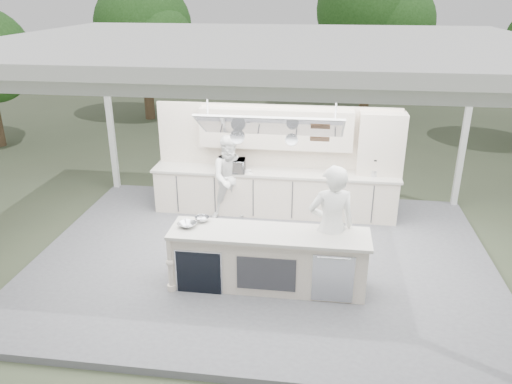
# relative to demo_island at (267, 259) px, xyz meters

# --- Properties ---
(ground) EXTENTS (90.00, 90.00, 0.00)m
(ground) POSITION_rel_demo_island_xyz_m (-0.18, 0.91, -0.60)
(ground) COLOR #404932
(ground) RESTS_ON ground
(stage_deck) EXTENTS (8.00, 6.00, 0.12)m
(stage_deck) POSITION_rel_demo_island_xyz_m (-0.18, 0.91, -0.54)
(stage_deck) COLOR slate
(stage_deck) RESTS_ON ground
(tent) EXTENTS (8.20, 6.20, 3.86)m
(tent) POSITION_rel_demo_island_xyz_m (-0.18, 0.90, 3.11)
(tent) COLOR white
(tent) RESTS_ON ground
(demo_island) EXTENTS (3.10, 0.79, 0.95)m
(demo_island) POSITION_rel_demo_island_xyz_m (0.00, 0.00, 0.00)
(demo_island) COLOR #F0E2CB
(demo_island) RESTS_ON stage_deck
(back_counter) EXTENTS (5.08, 0.72, 0.95)m
(back_counter) POSITION_rel_demo_island_xyz_m (-0.18, 2.81, 0.00)
(back_counter) COLOR #F0E2CB
(back_counter) RESTS_ON stage_deck
(back_wall_unit) EXTENTS (5.05, 0.48, 2.25)m
(back_wall_unit) POSITION_rel_demo_island_xyz_m (0.27, 3.03, 0.98)
(back_wall_unit) COLOR #F0E2CB
(back_wall_unit) RESTS_ON stage_deck
(tree_cluster) EXTENTS (19.55, 9.40, 5.85)m
(tree_cluster) POSITION_rel_demo_island_xyz_m (-0.34, 10.68, 2.69)
(tree_cluster) COLOR #4F3B27
(tree_cluster) RESTS_ON ground
(head_chef) EXTENTS (0.82, 0.63, 2.02)m
(head_chef) POSITION_rel_demo_island_xyz_m (0.96, 0.21, 0.53)
(head_chef) COLOR white
(head_chef) RESTS_ON stage_deck
(sous_chef) EXTENTS (1.02, 0.90, 1.76)m
(sous_chef) POSITION_rel_demo_island_xyz_m (-1.02, 2.46, 0.40)
(sous_chef) COLOR white
(sous_chef) RESTS_ON stage_deck
(toaster_oven) EXTENTS (0.52, 0.38, 0.27)m
(toaster_oven) POSITION_rel_demo_island_xyz_m (-1.01, 2.61, 0.61)
(toaster_oven) COLOR #ADAFB4
(toaster_oven) RESTS_ON back_counter
(bowl_large) EXTENTS (0.36, 0.36, 0.07)m
(bowl_large) POSITION_rel_demo_island_xyz_m (-1.28, 0.03, 0.51)
(bowl_large) COLOR #BBBDC3
(bowl_large) RESTS_ON demo_island
(bowl_small) EXTENTS (0.25, 0.25, 0.07)m
(bowl_small) POSITION_rel_demo_island_xyz_m (-1.09, 0.26, 0.51)
(bowl_small) COLOR #ADAFB4
(bowl_small) RESTS_ON demo_island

